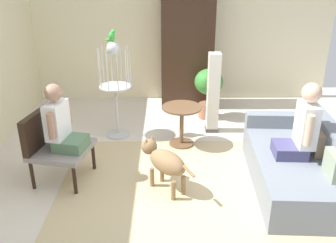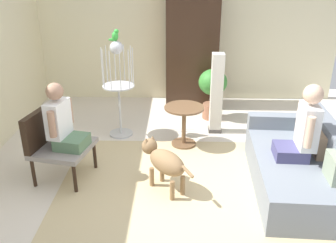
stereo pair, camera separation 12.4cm
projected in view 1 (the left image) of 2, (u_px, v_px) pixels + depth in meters
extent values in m
plane|color=beige|center=(181.00, 179.00, 4.64)|extent=(7.21, 7.21, 0.00)
cube|color=beige|center=(175.00, 33.00, 6.94)|extent=(5.84, 0.12, 2.53)
cube|color=#C6B284|center=(185.00, 190.00, 4.42)|extent=(3.01, 2.59, 0.01)
cube|color=slate|center=(293.00, 171.00, 4.43)|extent=(1.02, 1.88, 0.42)
cube|color=slate|center=(331.00, 142.00, 4.26)|extent=(0.28, 1.84, 0.37)
cube|color=slate|center=(280.00, 120.00, 5.07)|extent=(0.94, 0.23, 0.19)
cube|color=gray|center=(333.00, 165.00, 3.86)|extent=(0.12, 0.32, 0.28)
cube|color=tan|center=(317.00, 143.00, 4.33)|extent=(0.11, 0.26, 0.28)
cube|color=#9EB2B7|center=(305.00, 126.00, 4.79)|extent=(0.11, 0.27, 0.28)
cylinder|color=black|center=(93.00, 156.00, 4.80)|extent=(0.04, 0.04, 0.37)
cylinder|color=black|center=(75.00, 180.00, 4.28)|extent=(0.04, 0.04, 0.37)
cylinder|color=black|center=(55.00, 152.00, 4.90)|extent=(0.04, 0.04, 0.37)
cylinder|color=black|center=(32.00, 175.00, 4.38)|extent=(0.04, 0.04, 0.37)
cube|color=gray|center=(62.00, 150.00, 4.50)|extent=(0.76, 0.79, 0.06)
cube|color=black|center=(38.00, 129.00, 4.46)|extent=(0.22, 0.67, 0.44)
cube|color=#444270|center=(289.00, 150.00, 4.32)|extent=(0.38, 0.36, 0.14)
cube|color=white|center=(307.00, 125.00, 4.19)|extent=(0.20, 0.35, 0.51)
sphere|color=#DDB293|center=(312.00, 93.00, 4.04)|extent=(0.22, 0.22, 0.22)
cylinder|color=#DDB293|center=(309.00, 130.00, 3.99)|extent=(0.08, 0.08, 0.35)
cylinder|color=#DDB293|center=(298.00, 115.00, 4.37)|extent=(0.08, 0.08, 0.35)
cube|color=#527454|center=(71.00, 143.00, 4.44)|extent=(0.42, 0.41, 0.14)
cube|color=white|center=(57.00, 120.00, 4.35)|extent=(0.25, 0.37, 0.44)
sphere|color=#A57A60|center=(53.00, 93.00, 4.21)|extent=(0.20, 0.20, 0.20)
cylinder|color=#A57A60|center=(68.00, 112.00, 4.52)|extent=(0.08, 0.08, 0.31)
cylinder|color=#A57A60|center=(51.00, 126.00, 4.15)|extent=(0.08, 0.08, 0.31)
cylinder|color=brown|center=(182.00, 107.00, 5.29)|extent=(0.57, 0.57, 0.02)
cylinder|color=brown|center=(182.00, 127.00, 5.41)|extent=(0.06, 0.06, 0.57)
cylinder|color=brown|center=(181.00, 143.00, 5.52)|extent=(0.36, 0.36, 0.03)
ellipsoid|color=olive|center=(167.00, 162.00, 4.27)|extent=(0.56, 0.58, 0.27)
sphere|color=olive|center=(149.00, 147.00, 4.47)|extent=(0.19, 0.19, 0.19)
cone|color=olive|center=(146.00, 141.00, 4.40)|extent=(0.06, 0.06, 0.06)
cone|color=olive|center=(152.00, 138.00, 4.46)|extent=(0.06, 0.06, 0.06)
cylinder|color=olive|center=(189.00, 171.00, 4.02)|extent=(0.15, 0.16, 0.10)
cylinder|color=olive|center=(152.00, 177.00, 4.46)|extent=(0.06, 0.06, 0.24)
cylinder|color=olive|center=(162.00, 173.00, 4.55)|extent=(0.06, 0.06, 0.24)
cylinder|color=olive|center=(173.00, 191.00, 4.20)|extent=(0.06, 0.06, 0.24)
cylinder|color=olive|center=(183.00, 185.00, 4.30)|extent=(0.06, 0.06, 0.24)
cylinder|color=silver|center=(118.00, 134.00, 5.81)|extent=(0.36, 0.36, 0.03)
cylinder|color=silver|center=(117.00, 112.00, 5.65)|extent=(0.04, 0.04, 0.79)
cylinder|color=silver|center=(115.00, 86.00, 5.49)|extent=(0.48, 0.48, 0.02)
cylinder|color=silver|center=(130.00, 67.00, 5.38)|extent=(0.01, 0.01, 0.56)
cylinder|color=silver|center=(128.00, 65.00, 5.50)|extent=(0.01, 0.01, 0.56)
cylinder|color=silver|center=(121.00, 63.00, 5.57)|extent=(0.01, 0.01, 0.56)
cylinder|color=silver|center=(111.00, 63.00, 5.57)|extent=(0.01, 0.01, 0.56)
cylinder|color=silver|center=(103.00, 65.00, 5.50)|extent=(0.01, 0.01, 0.56)
cylinder|color=silver|center=(99.00, 67.00, 5.37)|extent=(0.01, 0.01, 0.56)
cylinder|color=silver|center=(100.00, 70.00, 5.25)|extent=(0.01, 0.01, 0.56)
cylinder|color=silver|center=(107.00, 71.00, 5.18)|extent=(0.01, 0.01, 0.56)
cylinder|color=silver|center=(117.00, 71.00, 5.18)|extent=(0.01, 0.01, 0.56)
cylinder|color=silver|center=(126.00, 70.00, 5.26)|extent=(0.01, 0.01, 0.56)
sphere|color=silver|center=(113.00, 48.00, 5.26)|extent=(0.19, 0.19, 0.19)
ellipsoid|color=green|center=(112.00, 36.00, 5.20)|extent=(0.09, 0.10, 0.14)
sphere|color=green|center=(113.00, 32.00, 5.17)|extent=(0.07, 0.07, 0.07)
cone|color=#D8BF4C|center=(115.00, 32.00, 5.17)|extent=(0.03, 0.02, 0.02)
ellipsoid|color=green|center=(109.00, 40.00, 5.22)|extent=(0.12, 0.03, 0.04)
cylinder|color=#996047|center=(208.00, 110.00, 6.42)|extent=(0.31, 0.31, 0.25)
cylinder|color=brown|center=(208.00, 98.00, 6.33)|extent=(0.03, 0.03, 0.20)
ellipsoid|color=#368031|center=(209.00, 82.00, 6.21)|extent=(0.48, 0.48, 0.43)
cube|color=#4C4742|center=(211.00, 129.00, 5.96)|extent=(0.20, 0.20, 0.06)
cube|color=white|center=(213.00, 92.00, 5.70)|extent=(0.18, 0.18, 1.20)
cube|color=#382316|center=(187.00, 47.00, 6.64)|extent=(0.92, 0.56, 2.16)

